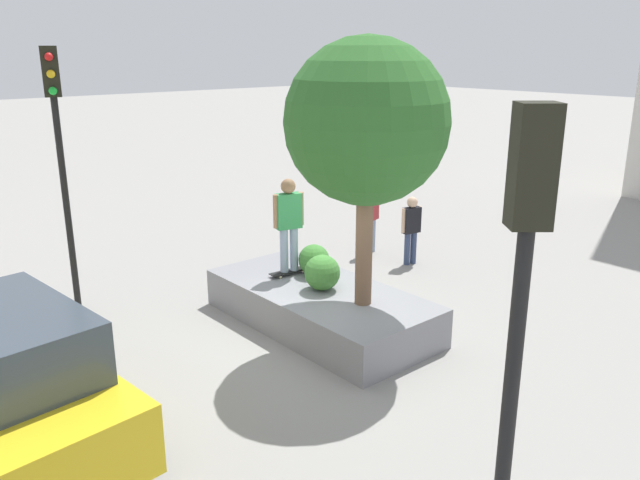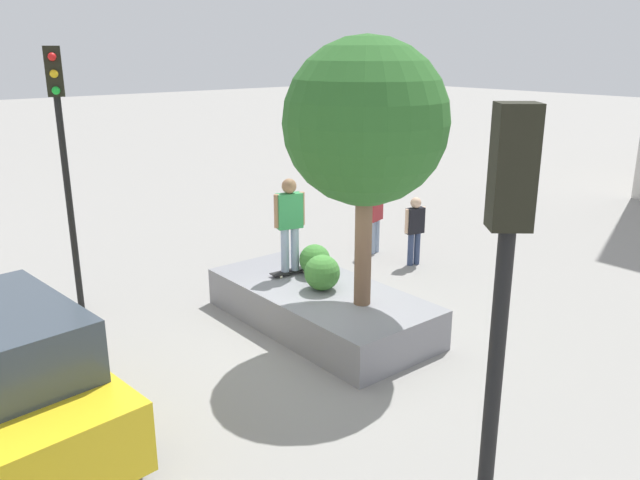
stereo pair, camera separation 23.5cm
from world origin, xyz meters
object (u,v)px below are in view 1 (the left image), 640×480
skateboarder (289,219)px  traffic_light_median (519,304)px  traffic_light_corner (59,138)px  pedestrian_crossing (371,213)px  passerby_with_bag (411,226)px  plaza_tree (367,123)px  skateboard (289,272)px  taxi_cab (3,384)px  planter_ledge (320,306)px

skateboarder → traffic_light_median: traffic_light_median is taller
traffic_light_corner → pedestrian_crossing: size_ratio=2.81×
skateboarder → traffic_light_corner: 4.30m
skateboarder → pedestrian_crossing: skateboarder is taller
passerby_with_bag → pedestrian_crossing: size_ratio=0.92×
passerby_with_bag → traffic_light_corner: bearing=71.6°
plaza_tree → traffic_light_median: bearing=146.4°
traffic_light_median → skateboard: bearing=-24.9°
skateboard → taxi_cab: taxi_cab is taller
pedestrian_crossing → skateboarder: bearing=112.2°
planter_ledge → traffic_light_median: traffic_light_median is taller
pedestrian_crossing → passerby_with_bag: bearing=-176.6°
planter_ledge → pedestrian_crossing: 4.48m
taxi_cab → traffic_light_median: size_ratio=0.97×
plaza_tree → traffic_light_corner: size_ratio=0.89×
skateboarder → taxi_cab: bearing=104.7°
skateboard → planter_ledge: bearing=178.1°
skateboarder → traffic_light_corner: traffic_light_corner is taller
planter_ledge → skateboarder: (0.92, -0.03, 1.44)m
passerby_with_bag → pedestrian_crossing: bearing=3.4°
plaza_tree → traffic_light_corner: (4.47, 3.19, -0.41)m
traffic_light_median → pedestrian_crossing: size_ratio=2.59×
skateboard → passerby_with_bag: bearing=-85.9°
taxi_cab → pedestrian_crossing: (2.92, -9.09, 0.01)m
plaza_tree → passerby_with_bag: 5.10m
traffic_light_corner → passerby_with_bag: (-2.29, -6.87, -2.36)m
taxi_cab → traffic_light_corner: bearing=-30.0°
planter_ledge → taxi_cab: taxi_cab is taller
skateboard → traffic_light_median: traffic_light_median is taller
taxi_cab → traffic_light_corner: size_ratio=0.90×
plaza_tree → skateboarder: bearing=2.1°
planter_ledge → traffic_light_corner: 5.50m
plaza_tree → skateboarder: (1.91, 0.07, -1.90)m
skateboard → taxi_cab: 5.61m
taxi_cab → pedestrian_crossing: bearing=-72.2°
skateboard → traffic_light_corner: size_ratio=0.17×
traffic_light_corner → traffic_light_median: size_ratio=1.08×
taxi_cab → passerby_with_bag: taxi_cab is taller
skateboard → taxi_cab: (-1.42, 5.42, 0.24)m
plaza_tree → taxi_cab: bearing=84.9°
taxi_cab → traffic_light_median: bearing=-156.3°
passerby_with_bag → taxi_cab: bearing=100.4°
taxi_cab → passerby_with_bag: bearing=-79.6°
planter_ledge → passerby_with_bag: bearing=-72.4°
plaza_tree → passerby_with_bag: bearing=-59.3°
traffic_light_corner → plaza_tree: bearing=-144.5°
skateboard → plaza_tree: bearing=-177.9°
plaza_tree → passerby_with_bag: (2.18, -3.68, -2.78)m
plaza_tree → pedestrian_crossing: (3.41, -3.61, -2.70)m
skateboard → skateboarder: size_ratio=0.46×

